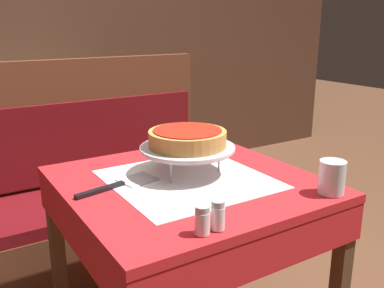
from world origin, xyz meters
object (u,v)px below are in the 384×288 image
at_px(booth_bench, 81,216).
at_px(pepper_shaker, 218,215).
at_px(pizza_pan_stand, 187,149).
at_px(pizza_server, 121,184).
at_px(dining_table_front, 188,206).
at_px(deep_dish_pizza, 187,138).
at_px(water_glass_near, 332,177).
at_px(dining_table_rear, 38,124).
at_px(salt_shaker, 202,220).
at_px(condiment_caddy, 31,101).

xyz_separation_m(booth_bench, pepper_shaker, (0.00, -1.20, 0.49)).
xyz_separation_m(pizza_pan_stand, pizza_server, (-0.25, 0.01, -0.08)).
bearing_deg(dining_table_front, pizza_pan_stand, 59.68).
relative_size(dining_table_front, deep_dish_pizza, 2.99).
relative_size(deep_dish_pizza, water_glass_near, 2.57).
relative_size(dining_table_front, dining_table_rear, 1.08).
height_order(booth_bench, deep_dish_pizza, booth_bench).
relative_size(deep_dish_pizza, salt_shaker, 3.57).
height_order(pizza_pan_stand, deep_dish_pizza, deep_dish_pizza).
bearing_deg(pizza_server, pepper_shaker, -77.69).
height_order(pizza_pan_stand, water_glass_near, water_glass_near).
xyz_separation_m(pizza_pan_stand, deep_dish_pizza, (0.00, 0.00, 0.04)).
relative_size(booth_bench, pepper_shaker, 19.34).
bearing_deg(pizza_pan_stand, dining_table_front, -120.32).
bearing_deg(water_glass_near, condiment_caddy, 103.04).
xyz_separation_m(booth_bench, condiment_caddy, (-0.02, 0.83, 0.48)).
xyz_separation_m(deep_dish_pizza, pizza_server, (-0.25, 0.01, -0.12)).
bearing_deg(pepper_shaker, booth_bench, 90.23).
distance_m(pizza_pan_stand, pepper_shaker, 0.44).
bearing_deg(deep_dish_pizza, dining_table_front, -120.32).
relative_size(deep_dish_pizza, condiment_caddy, 1.84).
relative_size(pizza_server, salt_shaker, 3.93).
xyz_separation_m(dining_table_front, pizza_server, (-0.22, 0.07, 0.10)).
bearing_deg(water_glass_near, deep_dish_pizza, 125.37).
height_order(deep_dish_pizza, water_glass_near, deep_dish_pizza).
bearing_deg(pizza_pan_stand, pepper_shaker, -111.18).
height_order(booth_bench, water_glass_near, booth_bench).
bearing_deg(dining_table_front, condiment_caddy, 95.24).
xyz_separation_m(deep_dish_pizza, condiment_caddy, (-0.19, 1.62, -0.10)).
distance_m(pizza_server, condiment_caddy, 1.61).
xyz_separation_m(dining_table_rear, pizza_pan_stand, (0.16, -1.60, 0.21)).
bearing_deg(booth_bench, dining_table_rear, 89.84).
xyz_separation_m(booth_bench, deep_dish_pizza, (0.16, -0.80, 0.58)).
bearing_deg(pizza_server, dining_table_front, -16.69).
bearing_deg(condiment_caddy, deep_dish_pizza, -83.50).
distance_m(dining_table_rear, pizza_pan_stand, 1.63).
xyz_separation_m(dining_table_rear, salt_shaker, (-0.05, -2.01, 0.16)).
distance_m(dining_table_front, pepper_shaker, 0.40).
distance_m(deep_dish_pizza, pepper_shaker, 0.45).
xyz_separation_m(pizza_server, salt_shaker, (0.04, -0.42, 0.03)).
bearing_deg(dining_table_front, salt_shaker, -116.23).
xyz_separation_m(dining_table_rear, pizza_server, (-0.09, -1.59, 0.13)).
xyz_separation_m(pizza_server, pepper_shaker, (0.09, -0.42, 0.04)).
relative_size(dining_table_front, condiment_caddy, 5.50).
height_order(dining_table_rear, booth_bench, booth_bench).
height_order(booth_bench, salt_shaker, booth_bench).
distance_m(dining_table_front, water_glass_near, 0.49).
bearing_deg(pizza_server, pizza_pan_stand, -2.76).
distance_m(booth_bench, salt_shaker, 1.30).
relative_size(dining_table_rear, water_glass_near, 7.17).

